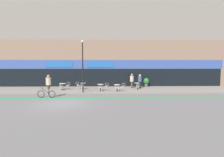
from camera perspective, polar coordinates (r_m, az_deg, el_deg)
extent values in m
plane|color=#5B5B60|center=(14.57, -16.48, -7.84)|extent=(120.00, 120.00, 0.00)
cube|color=slate|center=(21.53, -11.47, -3.60)|extent=(40.00, 5.50, 0.12)
cube|color=#7F6656|center=(26.01, -9.76, 4.78)|extent=(40.00, 4.00, 6.43)
cube|color=black|center=(24.12, -10.38, 0.29)|extent=(38.80, 0.10, 2.40)
cube|color=#334C93|center=(24.08, -10.43, 4.57)|extent=(39.20, 0.14, 1.20)
cube|color=#1E56A3|center=(24.60, -16.92, 4.45)|extent=(3.61, 0.08, 0.84)
cube|color=#1E56A3|center=(23.73, -3.75, 4.64)|extent=(3.61, 0.08, 0.84)
cube|color=#2D844C|center=(16.61, -14.54, -6.26)|extent=(36.00, 0.70, 0.01)
cylinder|color=black|center=(21.61, -15.86, -3.46)|extent=(0.41, 0.41, 0.02)
cylinder|color=black|center=(21.56, -15.88, -2.57)|extent=(0.07, 0.07, 0.70)
cylinder|color=silver|center=(21.52, -15.90, -1.61)|extent=(0.75, 0.75, 0.02)
cylinder|color=black|center=(21.51, -9.39, -3.38)|extent=(0.34, 0.34, 0.02)
cylinder|color=black|center=(21.47, -9.40, -2.48)|extent=(0.07, 0.07, 0.71)
cylinder|color=silver|center=(21.43, -9.42, -1.52)|extent=(0.61, 0.61, 0.02)
cylinder|color=black|center=(19.98, -3.77, -3.94)|extent=(0.39, 0.39, 0.02)
cylinder|color=black|center=(19.94, -3.78, -2.97)|extent=(0.07, 0.07, 0.71)
cylinder|color=silver|center=(19.89, -3.78, -1.93)|extent=(0.72, 0.72, 0.02)
cylinder|color=black|center=(19.71, 1.64, -4.05)|extent=(0.39, 0.39, 0.02)
cylinder|color=black|center=(19.67, 1.64, -3.09)|extent=(0.07, 0.07, 0.69)
cylinder|color=silver|center=(19.62, 1.64, -2.06)|extent=(0.71, 0.71, 0.02)
cylinder|color=black|center=(21.47, 8.09, -3.38)|extent=(0.36, 0.36, 0.02)
cylinder|color=black|center=(21.43, 8.11, -2.47)|extent=(0.07, 0.07, 0.71)
cylinder|color=silver|center=(21.39, 8.12, -1.49)|extent=(0.65, 0.65, 0.02)
cylinder|color=#B7B2AD|center=(21.02, -16.25, -2.53)|extent=(0.40, 0.40, 0.03)
cylinder|color=#B7B2AD|center=(21.22, -16.52, -3.08)|extent=(0.03, 0.03, 0.42)
cylinder|color=#B7B2AD|center=(21.15, -15.78, -3.09)|extent=(0.03, 0.03, 0.42)
cylinder|color=#B7B2AD|center=(20.95, -16.71, -3.18)|extent=(0.03, 0.03, 0.42)
cylinder|color=#B7B2AD|center=(20.88, -15.96, -3.19)|extent=(0.03, 0.03, 0.42)
torus|color=#B7B2AD|center=(20.83, -16.38, -1.87)|extent=(0.03, 0.41, 0.41)
cylinder|color=#B7B2AD|center=(20.89, -16.83, -2.23)|extent=(0.03, 0.03, 0.23)
cylinder|color=#B7B2AD|center=(20.80, -15.92, -2.24)|extent=(0.03, 0.03, 0.23)
cylinder|color=#B7B2AD|center=(21.42, -14.46, -2.36)|extent=(0.41, 0.41, 0.03)
cylinder|color=#B7B2AD|center=(21.35, -14.90, -3.00)|extent=(0.03, 0.03, 0.42)
cylinder|color=#B7B2AD|center=(21.62, -14.71, -2.91)|extent=(0.03, 0.03, 0.42)
cylinder|color=#B7B2AD|center=(21.28, -14.17, -3.01)|extent=(0.03, 0.03, 0.42)
cylinder|color=#B7B2AD|center=(21.55, -13.99, -2.91)|extent=(0.03, 0.03, 0.42)
torus|color=#B7B2AD|center=(21.35, -14.03, -1.67)|extent=(0.41, 0.04, 0.41)
cylinder|color=#B7B2AD|center=(21.20, -14.13, -2.08)|extent=(0.03, 0.03, 0.23)
cylinder|color=#B7B2AD|center=(21.53, -13.91, -1.98)|extent=(0.03, 0.03, 0.23)
cylinder|color=#B7B2AD|center=(20.92, -9.62, -2.44)|extent=(0.42, 0.42, 0.03)
cylinder|color=#B7B2AD|center=(21.11, -9.91, -3.00)|extent=(0.03, 0.03, 0.42)
cylinder|color=#B7B2AD|center=(21.06, -9.16, -3.01)|extent=(0.03, 0.03, 0.42)
cylinder|color=#B7B2AD|center=(20.84, -10.06, -3.10)|extent=(0.03, 0.03, 0.42)
cylinder|color=#B7B2AD|center=(20.78, -9.30, -3.11)|extent=(0.03, 0.03, 0.42)
torus|color=#B7B2AD|center=(20.72, -9.72, -1.78)|extent=(0.05, 0.41, 0.41)
cylinder|color=#B7B2AD|center=(20.77, -10.17, -2.15)|extent=(0.03, 0.03, 0.23)
cylinder|color=#B7B2AD|center=(20.71, -9.25, -2.16)|extent=(0.03, 0.03, 0.23)
cylinder|color=#B7B2AD|center=(21.54, -10.86, -2.26)|extent=(0.43, 0.43, 0.03)
cylinder|color=#B7B2AD|center=(21.67, -10.40, -2.81)|extent=(0.03, 0.03, 0.42)
cylinder|color=#B7B2AD|center=(21.40, -10.58, -2.91)|extent=(0.03, 0.03, 0.42)
cylinder|color=#B7B2AD|center=(21.74, -11.12, -2.80)|extent=(0.03, 0.03, 0.42)
cylinder|color=#B7B2AD|center=(21.47, -11.30, -2.89)|extent=(0.03, 0.03, 0.42)
torus|color=#B7B2AD|center=(21.56, -11.31, -1.56)|extent=(0.41, 0.06, 0.41)
cylinder|color=#B7B2AD|center=(21.74, -11.19, -1.87)|extent=(0.03, 0.03, 0.23)
cylinder|color=#B7B2AD|center=(21.41, -11.42, -1.97)|extent=(0.03, 0.03, 0.23)
cylinder|color=#B7B2AD|center=(19.38, -3.84, -2.94)|extent=(0.43, 0.43, 0.03)
cylinder|color=#B7B2AD|center=(19.55, -4.27, -3.55)|extent=(0.03, 0.03, 0.42)
cylinder|color=#B7B2AD|center=(19.56, -3.45, -3.54)|extent=(0.03, 0.03, 0.42)
cylinder|color=#B7B2AD|center=(19.27, -4.24, -3.66)|extent=(0.03, 0.03, 0.42)
cylinder|color=#B7B2AD|center=(19.28, -3.41, -3.66)|extent=(0.03, 0.03, 0.42)
torus|color=#B7B2AD|center=(19.18, -3.83, -2.23)|extent=(0.06, 0.41, 0.41)
cylinder|color=#B7B2AD|center=(19.19, -4.34, -2.64)|extent=(0.03, 0.03, 0.23)
cylinder|color=#B7B2AD|center=(19.20, -3.32, -2.63)|extent=(0.03, 0.03, 0.23)
cylinder|color=#B7B2AD|center=(19.91, -2.20, -2.74)|extent=(0.42, 0.42, 0.03)
cylinder|color=#B7B2AD|center=(19.80, -2.58, -3.44)|extent=(0.03, 0.03, 0.42)
cylinder|color=#B7B2AD|center=(20.07, -2.61, -3.33)|extent=(0.03, 0.03, 0.42)
cylinder|color=#B7B2AD|center=(19.81, -1.77, -3.43)|extent=(0.03, 0.03, 0.42)
cylinder|color=#B7B2AD|center=(20.09, -1.81, -3.32)|extent=(0.03, 0.03, 0.42)
torus|color=#B7B2AD|center=(19.89, -1.71, -1.98)|extent=(0.41, 0.05, 0.41)
cylinder|color=#B7B2AD|center=(19.73, -1.68, -2.43)|extent=(0.03, 0.03, 0.23)
cylinder|color=#B7B2AD|center=(20.07, -1.73, -2.31)|extent=(0.03, 0.03, 0.23)
cylinder|color=#B7B2AD|center=(19.11, 1.73, -3.04)|extent=(0.44, 0.44, 0.03)
cylinder|color=#B7B2AD|center=(19.29, 1.33, -3.64)|extent=(0.03, 0.03, 0.42)
cylinder|color=#B7B2AD|center=(19.27, 2.17, -3.65)|extent=(0.03, 0.03, 0.42)
cylinder|color=#B7B2AD|center=(19.01, 1.28, -3.76)|extent=(0.03, 0.03, 0.42)
cylinder|color=#B7B2AD|center=(18.99, 2.12, -3.77)|extent=(0.03, 0.03, 0.42)
torus|color=#B7B2AD|center=(18.91, 1.70, -2.32)|extent=(0.07, 0.41, 0.41)
cylinder|color=#B7B2AD|center=(18.93, 1.18, -2.72)|extent=(0.03, 0.03, 0.23)
cylinder|color=#B7B2AD|center=(18.92, 2.22, -2.73)|extent=(0.03, 0.03, 0.23)
cylinder|color=#B7B2AD|center=(19.69, 3.24, -2.82)|extent=(0.43, 0.43, 0.03)
cylinder|color=#B7B2AD|center=(19.56, 2.90, -3.53)|extent=(0.03, 0.03, 0.42)
cylinder|color=#B7B2AD|center=(19.83, 2.77, -3.42)|extent=(0.03, 0.03, 0.42)
cylinder|color=#B7B2AD|center=(19.61, 3.71, -3.52)|extent=(0.03, 0.03, 0.42)
cylinder|color=#B7B2AD|center=(19.88, 3.56, -3.41)|extent=(0.03, 0.03, 0.42)
torus|color=#B7B2AD|center=(19.69, 3.73, -2.05)|extent=(0.41, 0.06, 0.41)
cylinder|color=#B7B2AD|center=(19.54, 3.82, -2.51)|extent=(0.03, 0.03, 0.23)
cylinder|color=#B7B2AD|center=(19.87, 3.64, -2.39)|extent=(0.03, 0.03, 0.23)
cylinder|color=#B7B2AD|center=(20.88, 8.36, -2.44)|extent=(0.41, 0.41, 0.03)
cylinder|color=#B7B2AD|center=(21.02, 7.90, -3.01)|extent=(0.03, 0.03, 0.42)
cylinder|color=#B7B2AD|center=(21.07, 8.65, -3.00)|extent=(0.03, 0.03, 0.42)
cylinder|color=#B7B2AD|center=(20.75, 8.05, -3.11)|extent=(0.03, 0.03, 0.42)
cylinder|color=#B7B2AD|center=(20.80, 8.81, -3.10)|extent=(0.03, 0.03, 0.42)
torus|color=#B7B2AD|center=(20.69, 8.46, -1.78)|extent=(0.04, 0.41, 0.41)
cylinder|color=#B7B2AD|center=(20.67, 7.99, -2.15)|extent=(0.03, 0.03, 0.23)
cylinder|color=#B7B2AD|center=(20.74, 8.92, -2.14)|extent=(0.03, 0.03, 0.23)
cylinder|color=#4C4C51|center=(23.96, 11.10, -2.13)|extent=(0.46, 0.46, 0.42)
ellipsoid|color=#28662D|center=(23.91, 11.12, -0.89)|extent=(0.73, 0.73, 0.88)
cylinder|color=black|center=(18.81, -9.53, 3.55)|extent=(0.12, 0.12, 5.30)
sphere|color=beige|center=(18.96, -9.64, 11.83)|extent=(0.26, 0.26, 0.26)
torus|color=black|center=(17.66, -22.19, -4.72)|extent=(0.68, 0.11, 0.68)
torus|color=black|center=(17.23, -19.04, -4.85)|extent=(0.68, 0.11, 0.68)
cylinder|color=black|center=(17.42, -20.82, -3.84)|extent=(0.81, 0.12, 0.61)
cylinder|color=black|center=(17.31, -19.96, -4.04)|extent=(0.04, 0.04, 0.47)
cylinder|color=black|center=(17.56, -22.10, -2.87)|extent=(0.07, 0.48, 0.03)
cylinder|color=#4C3D2D|center=(17.17, -20.12, -2.67)|extent=(0.17, 0.17, 0.38)
cylinder|color=#4C3D2D|center=(17.33, -19.89, -2.60)|extent=(0.17, 0.17, 0.38)
cylinder|color=#B2A38E|center=(17.20, -20.05, -0.87)|extent=(0.49, 0.49, 0.69)
sphere|color=#9E7051|center=(17.16, -20.09, 0.71)|extent=(0.26, 0.26, 0.26)
cylinder|color=#4C3D2D|center=(22.24, 6.55, -2.06)|extent=(0.19, 0.19, 0.82)
cylinder|color=#4C3D2D|center=(22.41, 6.38, -2.01)|extent=(0.19, 0.19, 0.82)
cylinder|color=#B2A38E|center=(22.25, 6.49, -0.06)|extent=(0.56, 0.56, 0.72)
sphere|color=#9E7051|center=(22.22, 6.50, 1.20)|extent=(0.27, 0.27, 0.27)
cylinder|color=black|center=(22.59, 8.99, -2.04)|extent=(0.18, 0.18, 0.78)
cylinder|color=black|center=(22.44, 9.15, -2.08)|extent=(0.18, 0.18, 0.78)
cylinder|color=#334C70|center=(22.45, 9.10, -0.21)|extent=(0.52, 0.52, 0.68)
sphere|color=beige|center=(22.41, 9.11, 0.98)|extent=(0.25, 0.25, 0.25)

